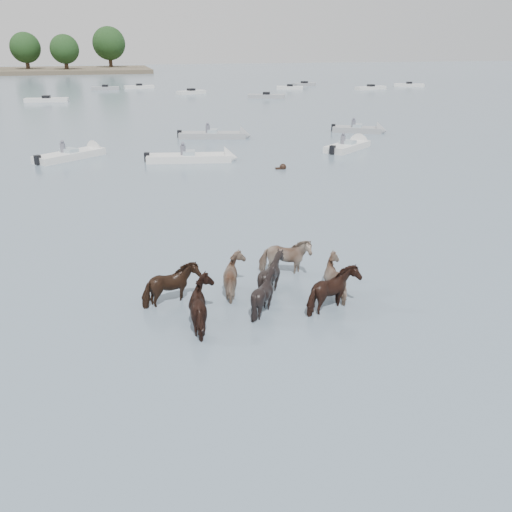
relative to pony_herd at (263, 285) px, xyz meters
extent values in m
plane|color=slate|center=(-0.99, -0.76, -0.54)|extent=(400.00, 400.00, 0.00)
imported|color=black|center=(-2.83, 0.53, 0.00)|extent=(1.97, 1.39, 1.52)
imported|color=gray|center=(-0.66, 0.77, -0.03)|extent=(1.49, 1.65, 1.44)
imported|color=black|center=(0.42, 0.55, 0.00)|extent=(1.48, 1.34, 1.50)
imported|color=#9F806C|center=(1.30, 1.82, 0.02)|extent=(2.00, 1.34, 1.55)
imported|color=black|center=(-2.02, -1.15, 0.03)|extent=(1.79, 1.92, 1.57)
imported|color=black|center=(-0.17, -0.70, -0.01)|extent=(1.54, 1.42, 1.49)
imported|color=black|center=(1.83, -1.18, 0.02)|extent=(2.01, 1.59, 1.55)
imported|color=#9D7B6A|center=(2.50, -0.21, -0.03)|extent=(1.75, 1.85, 1.46)
sphere|color=black|center=(6.48, 18.01, -0.42)|extent=(0.44, 0.44, 0.44)
cube|color=black|center=(6.23, 18.01, -0.52)|extent=(0.50, 0.22, 0.18)
cube|color=silver|center=(-6.90, 25.05, -0.34)|extent=(4.92, 4.45, 0.55)
cone|color=silver|center=(-4.94, 26.66, -0.34)|extent=(1.71, 1.81, 1.60)
cube|color=#99ADB7|center=(-6.90, 25.05, 0.01)|extent=(1.33, 1.37, 0.35)
cube|color=black|center=(-8.85, 23.44, -0.19)|extent=(0.49, 0.49, 0.60)
cylinder|color=#595966|center=(-7.30, 25.05, 0.21)|extent=(0.36, 0.36, 0.70)
sphere|color=#595966|center=(-7.30, 25.05, 0.66)|extent=(0.24, 0.24, 0.24)
cube|color=silver|center=(1.02, 21.96, -0.34)|extent=(5.90, 2.61, 0.55)
cone|color=silver|center=(3.83, 21.44, -0.34)|extent=(1.18, 1.74, 1.60)
cube|color=#99ADB7|center=(1.02, 21.96, 0.01)|extent=(0.99, 1.25, 0.35)
cube|color=black|center=(-1.78, 22.47, -0.19)|extent=(0.41, 0.41, 0.60)
cylinder|color=#595966|center=(0.62, 21.96, 0.21)|extent=(0.36, 0.36, 0.70)
sphere|color=#595966|center=(0.62, 21.96, 0.66)|extent=(0.24, 0.24, 0.24)
cube|color=gray|center=(4.44, 31.14, -0.34)|extent=(5.86, 3.04, 0.55)
cone|color=gray|center=(7.15, 30.39, -0.34)|extent=(1.29, 1.78, 1.60)
cube|color=#99ADB7|center=(4.44, 31.14, 0.01)|extent=(1.07, 1.29, 0.35)
cube|color=black|center=(1.72, 31.89, -0.19)|extent=(0.43, 0.43, 0.60)
cylinder|color=#595966|center=(4.04, 31.14, 0.21)|extent=(0.36, 0.36, 0.70)
sphere|color=#595966|center=(4.04, 31.14, 0.66)|extent=(0.24, 0.24, 0.24)
cube|color=silver|center=(13.24, 23.06, -0.34)|extent=(4.64, 4.12, 0.55)
cone|color=silver|center=(15.07, 24.49, -0.34)|extent=(1.70, 1.81, 1.60)
cube|color=#99ADB7|center=(13.24, 23.06, 0.01)|extent=(1.32, 1.38, 0.35)
cube|color=black|center=(11.42, 21.63, -0.19)|extent=(0.49, 0.49, 0.60)
cylinder|color=#595966|center=(12.84, 23.06, 0.21)|extent=(0.36, 0.36, 0.70)
sphere|color=#595966|center=(12.84, 23.06, 0.66)|extent=(0.24, 0.24, 0.24)
cube|color=gray|center=(17.68, 30.79, -0.34)|extent=(4.55, 3.51, 0.55)
cone|color=gray|center=(19.57, 29.74, -0.34)|extent=(1.57, 1.84, 1.60)
cube|color=#99ADB7|center=(17.68, 30.79, 0.01)|extent=(1.25, 1.37, 0.35)
cube|color=black|center=(15.80, 31.85, -0.19)|extent=(0.48, 0.48, 0.60)
cylinder|color=#595966|center=(17.28, 30.79, 0.21)|extent=(0.36, 0.36, 0.70)
sphere|color=#595966|center=(17.28, 30.79, 0.66)|extent=(0.24, 0.24, 0.24)
cube|color=silver|center=(-11.72, 66.58, -0.32)|extent=(5.81, 2.08, 0.60)
cube|color=black|center=(-11.72, 66.58, 0.06)|extent=(1.10, 1.10, 0.50)
cube|color=gray|center=(-3.71, 85.22, -0.32)|extent=(4.68, 1.88, 0.60)
cube|color=black|center=(-3.71, 85.22, 0.06)|extent=(1.08, 1.08, 0.50)
cube|color=silver|center=(2.08, 86.49, -0.32)|extent=(5.24, 1.99, 0.60)
cube|color=black|center=(2.08, 86.49, 0.06)|extent=(1.09, 1.09, 0.50)
cube|color=silver|center=(9.25, 73.44, -0.32)|extent=(4.85, 3.25, 0.60)
cube|color=black|center=(9.25, 73.44, 0.06)|extent=(1.32, 1.32, 0.50)
cube|color=gray|center=(18.81, 63.95, -0.32)|extent=(5.52, 3.28, 0.60)
cube|color=black|center=(18.81, 63.95, 0.06)|extent=(1.29, 1.29, 0.50)
cube|color=silver|center=(27.17, 78.01, -0.32)|extent=(4.74, 3.01, 0.60)
cube|color=black|center=(27.17, 78.01, 0.06)|extent=(1.29, 1.29, 0.50)
cube|color=gray|center=(32.23, 84.66, -0.32)|extent=(4.43, 2.47, 0.60)
cube|color=black|center=(32.23, 84.66, 0.06)|extent=(1.21, 1.21, 0.50)
cube|color=silver|center=(40.50, 73.98, -0.32)|extent=(6.12, 3.01, 0.60)
cube|color=black|center=(40.50, 73.98, 0.06)|extent=(1.23, 1.23, 0.50)
cube|color=silver|center=(50.24, 78.08, -0.32)|extent=(5.48, 3.54, 0.60)
cube|color=black|center=(50.24, 78.08, 0.06)|extent=(1.32, 1.32, 0.50)
cylinder|color=#382619|center=(-22.65, 147.66, 1.20)|extent=(1.00, 1.00, 3.49)
sphere|color=black|center=(-22.65, 147.66, 5.75)|extent=(7.75, 7.75, 7.75)
cylinder|color=#382619|center=(-12.67, 143.19, 1.11)|extent=(1.00, 1.00, 3.29)
sphere|color=black|center=(-12.67, 143.19, 5.41)|extent=(7.32, 7.32, 7.32)
cylinder|color=#382619|center=(-1.15, 153.43, 1.48)|extent=(1.00, 1.00, 4.05)
sphere|color=black|center=(-1.15, 153.43, 6.77)|extent=(9.00, 9.00, 9.00)
camera|label=1|loc=(-4.28, -14.80, 7.06)|focal=37.99mm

